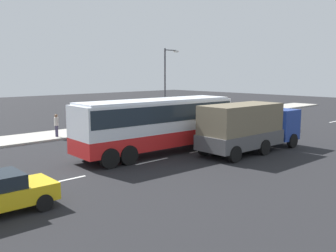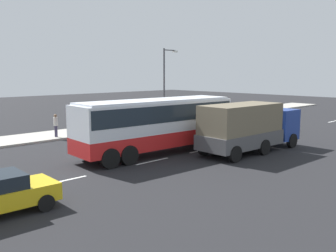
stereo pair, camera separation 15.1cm
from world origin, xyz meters
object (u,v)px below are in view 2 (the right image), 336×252
(coach_bus, at_px, (157,120))
(cargo_truck, at_px, (249,126))
(car_white_minivan, at_px, (271,122))
(pedestrian_near_curb, at_px, (56,124))
(street_lamp, at_px, (165,81))

(coach_bus, height_order, cargo_truck, coach_bus)
(car_white_minivan, relative_size, pedestrian_near_curb, 2.32)
(car_white_minivan, bearing_deg, pedestrian_near_curb, 149.17)
(pedestrian_near_curb, bearing_deg, coach_bus, -80.74)
(car_white_minivan, distance_m, pedestrian_near_curb, 17.92)
(cargo_truck, bearing_deg, pedestrian_near_curb, 119.42)
(pedestrian_near_curb, relative_size, street_lamp, 0.25)
(pedestrian_near_curb, bearing_deg, street_lamp, -5.68)
(coach_bus, distance_m, cargo_truck, 5.89)
(coach_bus, xyz_separation_m, pedestrian_near_curb, (-2.14, 9.22, -0.95))
(coach_bus, xyz_separation_m, car_white_minivan, (13.13, -0.16, -1.34))
(coach_bus, bearing_deg, pedestrian_near_curb, 106.38)
(car_white_minivan, relative_size, street_lamp, 0.57)
(cargo_truck, bearing_deg, street_lamp, 72.14)
(street_lamp, bearing_deg, coach_bus, -135.73)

